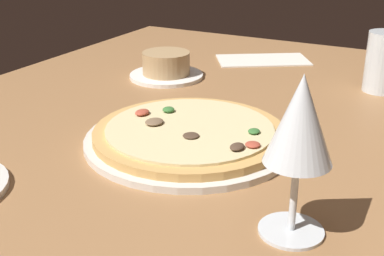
% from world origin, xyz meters
% --- Properties ---
extents(dining_table, '(1.50, 1.10, 0.04)m').
position_xyz_m(dining_table, '(0.00, 0.00, 0.02)').
color(dining_table, '#996B42').
rests_on(dining_table, ground).
extents(pizza_main, '(0.32, 0.32, 0.03)m').
position_xyz_m(pizza_main, '(0.02, 0.02, 0.05)').
color(pizza_main, silver).
rests_on(pizza_main, dining_table).
extents(ramekin_on_saucer, '(0.16, 0.16, 0.06)m').
position_xyz_m(ramekin_on_saucer, '(0.30, 0.22, 0.06)').
color(ramekin_on_saucer, white).
rests_on(ramekin_on_saucer, dining_table).
extents(wine_glass_near, '(0.07, 0.07, 0.18)m').
position_xyz_m(wine_glass_near, '(-0.14, -0.19, 0.16)').
color(wine_glass_near, silver).
rests_on(wine_glass_near, dining_table).
extents(water_glass, '(0.07, 0.07, 0.12)m').
position_xyz_m(water_glass, '(0.42, -0.19, 0.09)').
color(water_glass, silver).
rests_on(water_glass, dining_table).
extents(paper_menu, '(0.21, 0.24, 0.00)m').
position_xyz_m(paper_menu, '(0.52, 0.09, 0.04)').
color(paper_menu, silver).
rests_on(paper_menu, dining_table).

